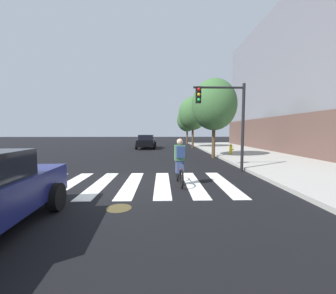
{
  "coord_description": "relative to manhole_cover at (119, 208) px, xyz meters",
  "views": [
    {
      "loc": [
        1.43,
        -7.66,
        1.97
      ],
      "look_at": [
        1.7,
        1.71,
        1.24
      ],
      "focal_mm": 22.39,
      "sensor_mm": 36.0,
      "label": 1
    }
  ],
  "objects": [
    {
      "name": "traffic_light_near",
      "position": [
        4.15,
        4.73,
        2.86
      ],
      "size": [
        2.47,
        0.28,
        4.2
      ],
      "color": "black",
      "rests_on": "ground"
    },
    {
      "name": "street_tree_mid",
      "position": [
        4.62,
        18.64,
        3.9
      ],
      "size": [
        3.25,
        3.25,
        5.78
      ],
      "color": "#4C3823",
      "rests_on": "ground"
    },
    {
      "name": "sedan_mid",
      "position": [
        -0.63,
        18.09,
        0.78
      ],
      "size": [
        2.11,
        4.42,
        1.52
      ],
      "color": "black",
      "rests_on": "ground"
    },
    {
      "name": "fire_hydrant",
      "position": [
        6.49,
        10.89,
        0.53
      ],
      "size": [
        0.33,
        0.22,
        0.78
      ],
      "color": "gold",
      "rests_on": "sidewalk"
    },
    {
      "name": "manhole_cover",
      "position": [
        0.0,
        0.0,
        0.0
      ],
      "size": [
        0.64,
        0.64,
        0.01
      ],
      "primitive_type": "cylinder",
      "color": "#473D1E",
      "rests_on": "ground"
    },
    {
      "name": "street_tree_far",
      "position": [
        4.75,
        25.03,
        3.54
      ],
      "size": [
        2.95,
        2.95,
        5.25
      ],
      "color": "#4C3823",
      "rests_on": "ground"
    },
    {
      "name": "ground_plane",
      "position": [
        -0.33,
        2.43,
        -0.0
      ],
      "size": [
        120.0,
        120.0,
        0.0
      ],
      "primitive_type": "plane",
      "color": "black"
    },
    {
      "name": "crosswalk_stripes",
      "position": [
        -0.6,
        2.43,
        0.0
      ],
      "size": [
        8.54,
        3.84,
        0.01
      ],
      "color": "silver",
      "rests_on": "ground"
    },
    {
      "name": "street_tree_near",
      "position": [
        4.83,
        9.75,
        3.81
      ],
      "size": [
        3.18,
        3.18,
        5.66
      ],
      "color": "#4C3823",
      "rests_on": "ground"
    },
    {
      "name": "cyclist",
      "position": [
        1.74,
        2.24,
        0.84
      ],
      "size": [
        0.38,
        1.71,
        1.69
      ],
      "color": "black",
      "rests_on": "ground"
    }
  ]
}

